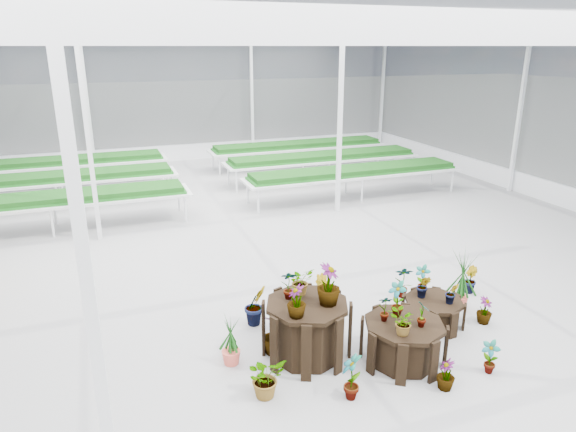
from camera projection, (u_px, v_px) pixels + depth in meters
name	position (u px, v px, depth m)	size (l,w,h in m)	color
ground_plane	(283.00, 293.00, 9.18)	(24.00, 24.00, 0.00)	gray
greenhouse_shell	(282.00, 170.00, 8.47)	(18.00, 24.00, 4.50)	white
steel_frame	(282.00, 170.00, 8.47)	(18.00, 24.00, 4.50)	silver
nursery_benches	(202.00, 178.00, 15.45)	(16.00, 7.00, 0.84)	silver
plinth_tall	(307.00, 329.00, 7.21)	(1.22, 1.22, 0.83)	black
plinth_mid	(403.00, 342.00, 7.11)	(1.14, 1.14, 0.60)	black
plinth_low	(433.00, 312.00, 8.09)	(0.94, 0.94, 0.42)	black
nursery_plants	(353.00, 310.00, 7.52)	(4.90, 2.76, 1.42)	#113F10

